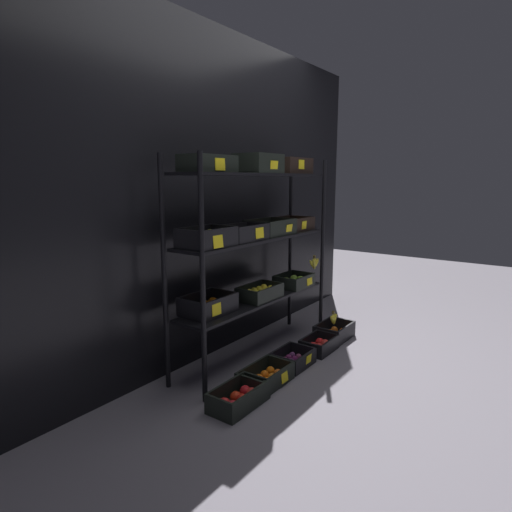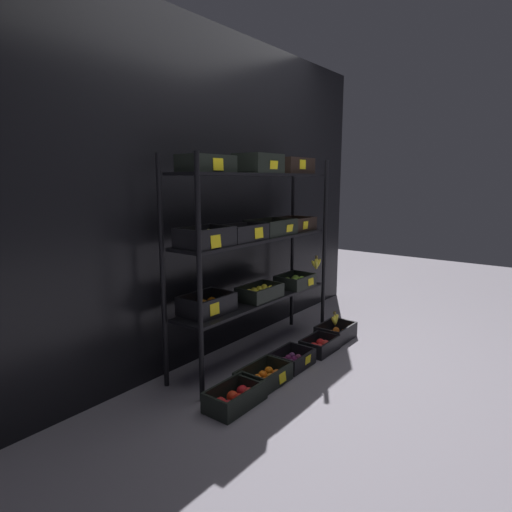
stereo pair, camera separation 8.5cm
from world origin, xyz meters
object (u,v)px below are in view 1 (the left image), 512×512
at_px(display_rack, 256,236).
at_px(crate_ground_rightmost_tangerine, 334,333).
at_px(crate_ground_plum, 293,360).
at_px(crate_ground_right_apple_red, 319,345).
at_px(crate_ground_apple_red, 239,398).
at_px(crate_ground_tangerine, 266,378).
at_px(banana_bunch_loose, 334,319).

distance_m(display_rack, crate_ground_rightmost_tangerine, 1.16).
height_order(display_rack, crate_ground_plum, display_rack).
xyz_separation_m(display_rack, crate_ground_right_apple_red, (0.35, -0.36, -0.88)).
relative_size(crate_ground_apple_red, crate_ground_tangerine, 1.00).
distance_m(display_rack, crate_ground_plum, 0.95).
bearing_deg(display_rack, crate_ground_plum, -89.53).
bearing_deg(crate_ground_plum, crate_ground_tangerine, -179.20).
bearing_deg(display_rack, crate_ground_tangerine, -136.74).
xyz_separation_m(display_rack, crate_ground_rightmost_tangerine, (0.67, -0.34, -0.88)).
distance_m(crate_ground_plum, banana_bunch_loose, 0.66).
bearing_deg(crate_ground_right_apple_red, crate_ground_apple_red, -179.94).
distance_m(display_rack, banana_bunch_loose, 1.05).
bearing_deg(crate_ground_rightmost_tangerine, crate_ground_tangerine, 179.81).
relative_size(crate_ground_plum, banana_bunch_loose, 2.17).
height_order(crate_ground_tangerine, banana_bunch_loose, banana_bunch_loose).
height_order(crate_ground_apple_red, crate_ground_right_apple_red, crate_ground_apple_red).
distance_m(display_rack, crate_ground_apple_red, 1.17).
height_order(crate_ground_apple_red, crate_ground_rightmost_tangerine, crate_ground_rightmost_tangerine).
bearing_deg(crate_ground_right_apple_red, banana_bunch_loose, 3.71).
xyz_separation_m(crate_ground_apple_red, crate_ground_right_apple_red, (1.03, 0.00, -0.00)).
bearing_deg(banana_bunch_loose, crate_ground_tangerine, 179.51).
distance_m(crate_ground_apple_red, crate_ground_tangerine, 0.33).
bearing_deg(crate_ground_right_apple_red, crate_ground_plum, 174.74).
height_order(display_rack, crate_ground_right_apple_red, display_rack).
relative_size(crate_ground_tangerine, banana_bunch_loose, 2.72).
xyz_separation_m(crate_ground_rightmost_tangerine, banana_bunch_loose, (-0.03, -0.01, 0.13)).
relative_size(display_rack, crate_ground_plum, 5.47).
bearing_deg(crate_ground_apple_red, display_rack, 28.04).
height_order(display_rack, crate_ground_rightmost_tangerine, display_rack).
distance_m(crate_ground_plum, crate_ground_rightmost_tangerine, 0.67).
bearing_deg(crate_ground_plum, crate_ground_right_apple_red, -5.26).
height_order(crate_ground_tangerine, crate_ground_right_apple_red, crate_ground_tangerine).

